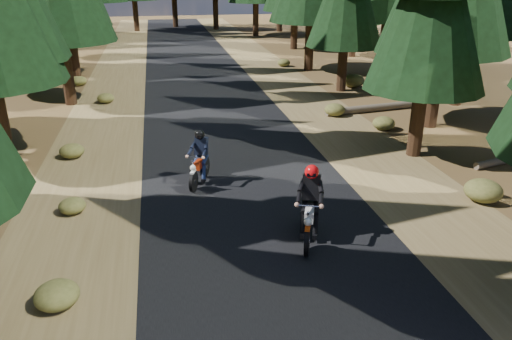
# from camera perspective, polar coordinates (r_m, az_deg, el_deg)

# --- Properties ---
(ground) EXTENTS (120.00, 120.00, 0.00)m
(ground) POSITION_cam_1_polar(r_m,az_deg,el_deg) (11.95, 1.41, -7.56)
(ground) COLOR #4E391C
(ground) RESTS_ON ground
(road) EXTENTS (6.00, 100.00, 0.01)m
(road) POSITION_cam_1_polar(r_m,az_deg,el_deg) (16.40, -2.38, 0.97)
(road) COLOR black
(road) RESTS_ON ground
(shoulder_l) EXTENTS (3.20, 100.00, 0.01)m
(shoulder_l) POSITION_cam_1_polar(r_m,az_deg,el_deg) (16.40, -18.46, -0.21)
(shoulder_l) COLOR brown
(shoulder_l) RESTS_ON ground
(shoulder_r) EXTENTS (3.20, 100.00, 0.01)m
(shoulder_r) POSITION_cam_1_polar(r_m,az_deg,el_deg) (17.64, 12.56, 1.99)
(shoulder_r) COLOR brown
(shoulder_r) RESTS_ON ground
(log_near) EXTENTS (5.22, 1.08, 0.32)m
(log_near) POSITION_cam_1_polar(r_m,az_deg,el_deg) (22.99, 13.92, 6.97)
(log_near) COLOR #4C4233
(log_near) RESTS_ON ground
(understory_shrubs) EXTENTS (15.43, 30.65, 0.69)m
(understory_shrubs) POSITION_cam_1_polar(r_m,az_deg,el_deg) (19.51, 3.97, 5.25)
(understory_shrubs) COLOR #474C1E
(understory_shrubs) RESTS_ON ground
(rider_lead) EXTENTS (1.28, 2.11, 1.80)m
(rider_lead) POSITION_cam_1_polar(r_m,az_deg,el_deg) (11.57, 6.13, -5.33)
(rider_lead) COLOR silver
(rider_lead) RESTS_ON road
(rider_follow) EXTENTS (1.19, 1.86, 1.60)m
(rider_follow) POSITION_cam_1_polar(r_m,az_deg,el_deg) (14.62, -6.48, 0.39)
(rider_follow) COLOR #A3270A
(rider_follow) RESTS_ON road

